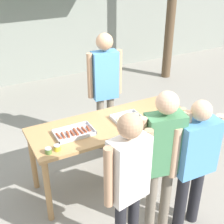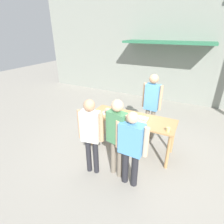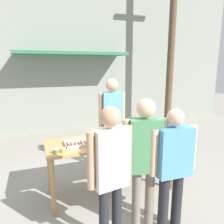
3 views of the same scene
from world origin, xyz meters
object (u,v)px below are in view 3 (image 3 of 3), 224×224
Objects in this scene: person_customer_waiting_in_line at (144,154)px; person_customer_with_cup at (173,161)px; food_tray_sausages at (80,143)px; food_tray_buns at (124,138)px; person_customer_holding_hotdog at (110,167)px; utility_pole at (172,40)px; beer_cup at (169,136)px; condiment_jar_ketchup at (63,150)px; person_server_behind_table at (112,115)px; condiment_jar_mustard at (56,151)px.

person_customer_with_cup is at bearing 174.84° from person_customer_waiting_in_line.
food_tray_sausages is 1.12m from person_customer_waiting_in_line.
person_customer_holding_hotdog reaches higher than food_tray_buns.
person_customer_with_cup is (0.92, -1.05, 0.02)m from food_tray_sausages.
person_customer_with_cup is 0.29× the size of utility_pole.
person_customer_holding_hotdog is 0.83m from person_customer_with_cup.
beer_cup is 0.02× the size of utility_pole.
condiment_jar_ketchup is 1.13m from person_customer_waiting_in_line.
food_tray_buns is 4.30m from utility_pole.
utility_pole is (2.51, 3.81, 1.88)m from person_customer_with_cup.
food_tray_sausages is 0.27× the size of person_customer_waiting_in_line.
food_tray_sausages is 0.25× the size of person_server_behind_table.
food_tray_sausages is 1.11m from person_customer_holding_hotdog.
condiment_jar_ketchup is at bearing -141.55° from food_tray_sausages.
person_customer_holding_hotdog is at bearing 30.17° from person_customer_waiting_in_line.
food_tray_sausages is 4.58× the size of beer_cup.
food_tray_buns is 0.22× the size of person_customer_holding_hotdog.
condiment_jar_mustard is at bearing -30.03° from person_customer_with_cup.
person_customer_waiting_in_line is at bearing -58.17° from food_tray_sausages.
condiment_jar_mustard is at bearing -179.99° from beer_cup.
food_tray_sausages is at bearing -46.76° from person_customer_with_cup.
person_customer_with_cup is (0.82, 0.06, -0.08)m from person_customer_holding_hotdog.
person_server_behind_table is at bearing 44.02° from food_tray_sausages.
person_server_behind_table is 1.07× the size of person_customer_waiting_in_line.
person_customer_waiting_in_line reaches higher than person_customer_holding_hotdog.
condiment_jar_mustard is at bearing -173.41° from condiment_jar_ketchup.
beer_cup is at bearing -119.73° from person_customer_with_cup.
food_tray_sausages is at bearing 170.63° from beer_cup.
food_tray_buns is at bearing 161.28° from beer_cup.
food_tray_buns is at bearing -134.36° from utility_pole.
condiment_jar_ketchup reaches higher than food_tray_sausages.
person_customer_holding_hotdog reaches higher than food_tray_sausages.
utility_pole is (2.64, 2.00, 1.69)m from person_server_behind_table.
person_server_behind_table is 1.82m from person_customer_with_cup.
person_customer_holding_hotdog is at bearing -85.02° from food_tray_sausages.
condiment_jar_ketchup is at bearing 6.59° from condiment_jar_mustard.
person_customer_with_cup is (1.20, -0.82, 0.00)m from condiment_jar_ketchup.
person_customer_with_cup reaches higher than food_tray_sausages.
person_customer_waiting_in_line is (0.49, 0.16, 0.01)m from person_customer_holding_hotdog.
food_tray_sausages is 0.28× the size of person_customer_holding_hotdog.
condiment_jar_mustard is 1.00× the size of condiment_jar_ketchup.
person_customer_holding_hotdog is (-1.32, -0.87, 0.07)m from beer_cup.
food_tray_buns is 0.07× the size of utility_pole.
condiment_jar_mustard is at bearing -133.61° from person_server_behind_table.
condiment_jar_mustard is 1.53m from person_customer_with_cup.
condiment_jar_ketchup is at bearing -76.75° from person_customer_holding_hotdog.
person_customer_waiting_in_line is (-0.84, -0.71, 0.08)m from beer_cup.
person_customer_with_cup is at bearing -123.34° from utility_pole.
food_tray_buns is 0.96m from person_customer_waiting_in_line.
person_server_behind_table is at bearing 40.42° from condiment_jar_mustard.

